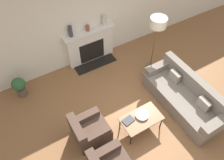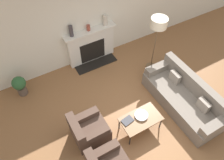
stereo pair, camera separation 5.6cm
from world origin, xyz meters
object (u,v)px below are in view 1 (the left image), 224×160
object	(u,v)px
couch	(184,97)
armchair_far	(89,131)
fireplace	(91,46)
coffee_table	(141,119)
mantel_vase_center_left	(88,28)
floor_lamp	(158,26)
mantel_vase_left	(70,31)
potted_plant	(19,86)
bowl	(142,115)
book	(128,120)
mantel_vase_center_right	(104,20)

from	to	relation	value
couch	armchair_far	bearing A→B (deg)	-98.71
fireplace	coffee_table	xyz separation A→B (m)	(-0.09, -2.79, -0.13)
armchair_far	mantel_vase_center_left	distance (m)	2.84
fireplace	floor_lamp	xyz separation A→B (m)	(1.41, -1.22, 0.96)
fireplace	mantel_vase_center_left	xyz separation A→B (m)	(-0.03, 0.01, 0.65)
armchair_far	mantel_vase_left	xyz separation A→B (m)	(0.73, 2.39, 0.98)
coffee_table	potted_plant	bearing A→B (deg)	131.34
couch	floor_lamp	size ratio (longest dim) A/B	1.31
couch	potted_plant	world-z (taller)	couch
couch	bowl	size ratio (longest dim) A/B	7.21
armchair_far	mantel_vase_left	size ratio (longest dim) A/B	2.44
mantel_vase_center_left	potted_plant	distance (m)	2.43
armchair_far	book	size ratio (longest dim) A/B	2.69
bowl	floor_lamp	bearing A→B (deg)	46.06
couch	coffee_table	distance (m)	1.38
bowl	coffee_table	bearing A→B (deg)	-129.70
bowl	book	xyz separation A→B (m)	(-0.35, 0.05, -0.02)
couch	potted_plant	size ratio (longest dim) A/B	3.70
couch	bowl	xyz separation A→B (m)	(-1.33, 0.03, 0.17)
book	floor_lamp	size ratio (longest dim) A/B	0.17
book	mantel_vase_center_left	world-z (taller)	mantel_vase_center_left
bowl	mantel_vase_center_left	distance (m)	2.84
bowl	mantel_vase_left	bearing A→B (deg)	100.09
book	potted_plant	bearing A→B (deg)	119.12
mantel_vase_left	potted_plant	xyz separation A→B (m)	(-1.75, -0.31, -0.91)
floor_lamp	bowl	bearing A→B (deg)	-133.94
fireplace	mantel_vase_center_right	world-z (taller)	mantel_vase_center_right
armchair_far	coffee_table	size ratio (longest dim) A/B	0.83
mantel_vase_left	mantel_vase_center_left	size ratio (longest dim) A/B	1.93
mantel_vase_left	couch	bearing A→B (deg)	-56.79
coffee_table	bowl	size ratio (longest dim) A/B	3.02
mantel_vase_center_right	floor_lamp	bearing A→B (deg)	-53.83
mantel_vase_left	mantel_vase_center_left	xyz separation A→B (m)	(0.51, 0.00, -0.08)
book	floor_lamp	world-z (taller)	floor_lamp
mantel_vase_left	mantel_vase_center_right	distance (m)	1.05
couch	mantel_vase_left	world-z (taller)	mantel_vase_left
bowl	mantel_vase_left	size ratio (longest dim) A/B	0.97
fireplace	mantel_vase_center_left	distance (m)	0.65
armchair_far	mantel_vase_center_right	world-z (taller)	mantel_vase_center_right
mantel_vase_left	mantel_vase_center_right	world-z (taller)	mantel_vase_left
mantel_vase_left	mantel_vase_center_right	bearing A→B (deg)	0.00
armchair_far	bowl	distance (m)	1.28
mantel_vase_center_left	potted_plant	world-z (taller)	mantel_vase_center_left
fireplace	book	bearing A→B (deg)	-98.38
mantel_vase_center_left	potted_plant	size ratio (longest dim) A/B	0.27
potted_plant	coffee_table	bearing A→B (deg)	-48.66
floor_lamp	mantel_vase_center_right	size ratio (longest dim) A/B	5.74
mantel_vase_left	mantel_vase_center_right	xyz separation A→B (m)	(1.05, 0.00, -0.01)
book	floor_lamp	distance (m)	2.56
fireplace	couch	xyz separation A→B (m)	(1.28, -2.77, -0.23)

